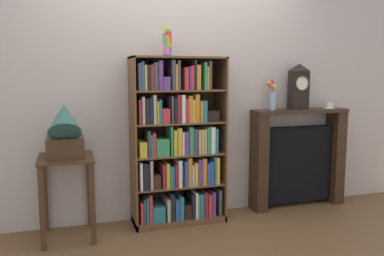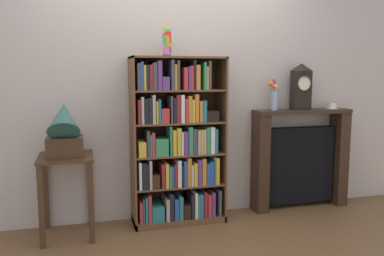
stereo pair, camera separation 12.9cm
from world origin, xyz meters
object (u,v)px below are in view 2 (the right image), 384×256
mantel_clock (301,87)px  flower_vase (274,94)px  fireplace_mantel (300,159)px  bookshelf (177,147)px  side_table_left (67,178)px  cup_stack (167,42)px  teacup_with_saucer (332,106)px  gramophone (64,131)px

mantel_clock → flower_vase: 0.31m
fireplace_mantel → bookshelf: bearing=-176.3°
fireplace_mantel → side_table_left: bearing=-176.3°
cup_stack → teacup_with_saucer: cup_stack is taller
side_table_left → fireplace_mantel: (2.36, 0.15, -0.01)m
fireplace_mantel → mantel_clock: (-0.03, -0.02, 0.77)m
side_table_left → teacup_with_saucer: size_ratio=5.39×
cup_stack → side_table_left: 1.49m
cup_stack → gramophone: (-0.91, -0.11, -0.76)m
bookshelf → flower_vase: bearing=4.4°
bookshelf → fireplace_mantel: bearing=3.7°
mantel_clock → flower_vase: mantel_clock is taller
cup_stack → flower_vase: bearing=4.4°
bookshelf → gramophone: size_ratio=2.96×
mantel_clock → flower_vase: (-0.30, 0.01, -0.08)m
mantel_clock → fireplace_mantel: bearing=38.0°
bookshelf → fireplace_mantel: bookshelf is taller
cup_stack → teacup_with_saucer: size_ratio=1.92×
fireplace_mantel → flower_vase: (-0.33, -0.01, 0.70)m
mantel_clock → flower_vase: size_ratio=1.47×
side_table_left → gramophone: size_ratio=1.35×
teacup_with_saucer → flower_vase: bearing=179.1°
cup_stack → side_table_left: bearing=-176.3°
side_table_left → teacup_with_saucer: bearing=2.8°
fireplace_mantel → teacup_with_saucer: teacup_with_saucer is taller
bookshelf → mantel_clock: bookshelf is taller
mantel_clock → bookshelf: bearing=-177.1°
gramophone → fireplace_mantel: gramophone is taller
fireplace_mantel → mantel_clock: 0.77m
gramophone → flower_vase: 2.06m
fireplace_mantel → flower_vase: flower_vase is taller
flower_vase → teacup_with_saucer: (0.68, -0.01, -0.13)m
flower_vase → teacup_with_saucer: size_ratio=2.42×
cup_stack → teacup_with_saucer: bearing=2.4°
side_table_left → flower_vase: size_ratio=2.22×
side_table_left → fireplace_mantel: 2.37m
bookshelf → mantel_clock: 1.45m
side_table_left → mantel_clock: mantel_clock is taller
teacup_with_saucer → bookshelf: bearing=-177.7°
fireplace_mantel → flower_vase: 0.77m
cup_stack → fireplace_mantel: size_ratio=0.24×
side_table_left → mantel_clock: size_ratio=1.51×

